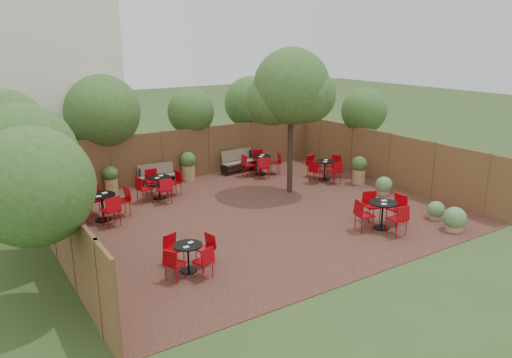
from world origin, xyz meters
TOP-DOWN VIEW (x-y plane):
  - ground at (0.00, 0.00)m, footprint 80.00×80.00m
  - courtyard_paving at (0.00, 0.00)m, footprint 12.00×10.00m
  - fence_back at (0.00, 5.00)m, footprint 12.00×0.08m
  - fence_left at (-6.00, 0.00)m, footprint 0.08×10.00m
  - fence_right at (6.00, 0.00)m, footprint 0.08×10.00m
  - neighbour_building at (-4.50, 8.00)m, footprint 5.00×4.00m
  - overhang_foliage at (-3.01, 2.82)m, footprint 15.44×10.73m
  - courtyard_tree at (2.27, 1.24)m, footprint 2.79×2.69m
  - park_bench_left at (-1.48, 4.62)m, footprint 1.40×0.56m
  - park_bench_right at (2.12, 4.63)m, footprint 1.57×0.66m
  - bistro_tables at (-0.00, 1.02)m, footprint 10.32×8.51m
  - planters at (-0.58, 3.64)m, footprint 10.97×4.66m
  - low_shrubs at (4.44, -2.95)m, footprint 1.49×4.13m

SIDE VIEW (x-z plane):
  - ground at x=0.00m, z-range 0.00..0.00m
  - courtyard_paving at x=0.00m, z-range 0.00..0.02m
  - low_shrubs at x=4.44m, z-range -0.02..0.69m
  - park_bench_left at x=-1.48m, z-range 0.03..0.88m
  - bistro_tables at x=0.00m, z-range 0.00..0.96m
  - park_bench_right at x=2.12m, z-range 0.03..0.98m
  - planters at x=-0.58m, z-range 0.03..1.16m
  - fence_back at x=0.00m, z-range 0.00..2.00m
  - fence_left at x=-6.00m, z-range 0.00..2.00m
  - fence_right at x=6.00m, z-range 0.00..2.00m
  - overhang_foliage at x=-3.01m, z-range 1.37..4.09m
  - courtyard_tree at x=2.27m, z-range 1.11..6.24m
  - neighbour_building at x=-4.50m, z-range 0.00..8.00m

